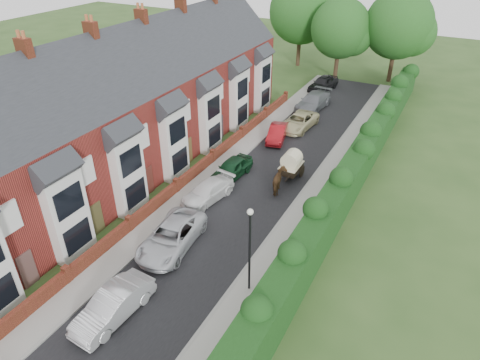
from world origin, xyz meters
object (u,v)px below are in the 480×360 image
Objects in this scene: car_red at (277,133)px; horse_cart at (291,163)px; lamppost at (250,241)px; car_beige at (299,122)px; horse at (280,182)px; car_silver_a at (113,305)px; car_grey at (313,101)px; car_white at (208,192)px; car_silver_b at (172,236)px; car_black at (323,83)px; car_green at (231,169)px.

horse_cart is (3.49, -5.52, 0.64)m from car_red.
car_red is (-5.84, 17.10, -2.65)m from lamppost.
car_beige is (0.80, 3.15, 0.04)m from car_red.
car_silver_a is at bearing 61.69° from horse.
car_grey is 2.75× the size of horse.
car_white is 0.90× the size of car_beige.
lamppost reaches higher than car_white.
car_silver_b is 1.15× the size of car_black.
car_grey is 1.18× the size of car_black.
lamppost reaches higher than horse.
car_red is 0.80× the size of car_beige.
car_silver_b is 24.40m from car_grey.
car_grey is at bearing 102.83° from horse_cart.
car_red is 1.26× the size of horse_cart.
horse_cart reaches higher than car_black.
car_silver_b is 2.68× the size of horse.
car_silver_a is 14.32m from car_green.
car_black is 1.50× the size of horse_cart.
car_beige is (1.29, 10.58, -0.02)m from car_green.
car_black is (-0.08, 25.12, 0.15)m from car_white.
horse is at bearing -69.28° from car_black.
car_red is 8.43m from horse.
horse_cart is at bearing -72.83° from car_grey.
horse_cart is at bearing -107.60° from horse.
car_black is at bearing 95.68° from car_silver_a.
lamppost reaches higher than horse_cart.
horse_cart reaches higher than car_silver_a.
car_white is 1.12× the size of car_red.
car_white is at bearing -88.12° from car_grey.
car_beige is at bearing 107.27° from horse_cart.
car_red reaches higher than car_white.
horse_cart is (3.97, 5.35, 0.64)m from car_white.
horse is (2.70, -10.82, 0.16)m from car_beige.
horse is (3.23, 8.42, 0.10)m from car_silver_b.
lamppost is 1.11× the size of car_black.
lamppost is 1.32× the size of car_red.
car_black reaches higher than car_white.
car_silver_b is 0.97× the size of car_grey.
car_grey is (0.82, 19.18, 0.16)m from car_white.
car_white is at bearing -126.57° from horse_cart.
car_white is at bearing -85.35° from car_green.
car_red is 8.31m from car_grey.
car_black is (-0.90, 5.95, -0.00)m from car_grey.
car_grey reaches higher than car_white.
car_grey is 6.02m from car_black.
horse_cart reaches higher than car_white.
horse_cart reaches higher than car_green.
car_grey is (0.08, 24.40, 0.05)m from car_silver_b.
car_silver_a reaches higher than car_red.
car_silver_b is at bearing 169.84° from lamppost.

